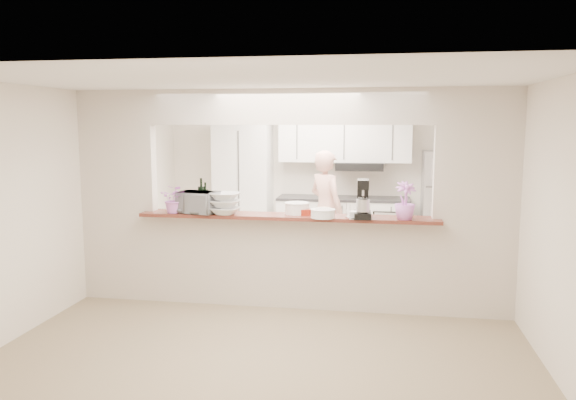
% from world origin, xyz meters
% --- Properties ---
extents(floor, '(6.00, 6.00, 0.00)m').
position_xyz_m(floor, '(0.00, 0.00, 0.00)').
color(floor, '#9B8D69').
rests_on(floor, ground).
extents(tile_overlay, '(5.00, 2.90, 0.01)m').
position_xyz_m(tile_overlay, '(0.00, 1.55, 0.01)').
color(tile_overlay, silver).
rests_on(tile_overlay, floor).
extents(partition, '(5.00, 0.15, 2.50)m').
position_xyz_m(partition, '(0.00, 0.00, 1.48)').
color(partition, beige).
rests_on(partition, floor).
extents(bar_counter, '(3.40, 0.38, 1.09)m').
position_xyz_m(bar_counter, '(0.00, -0.00, 0.58)').
color(bar_counter, beige).
rests_on(bar_counter, floor).
extents(kitchen_cabinets, '(3.15, 0.62, 2.25)m').
position_xyz_m(kitchen_cabinets, '(-0.19, 2.72, 0.97)').
color(kitchen_cabinets, white).
rests_on(kitchen_cabinets, floor).
extents(refrigerator, '(0.75, 0.70, 1.70)m').
position_xyz_m(refrigerator, '(2.05, 2.65, 0.85)').
color(refrigerator, '#B8B8BD').
rests_on(refrigerator, floor).
extents(flower_left, '(0.31, 0.28, 0.33)m').
position_xyz_m(flower_left, '(-1.30, -0.15, 1.25)').
color(flower_left, '#D872CB').
rests_on(flower_left, bar_counter).
extents(wine_bottle_a, '(0.08, 0.08, 0.39)m').
position_xyz_m(wine_bottle_a, '(-1.05, 0.07, 1.24)').
color(wine_bottle_a, black).
rests_on(wine_bottle_a, bar_counter).
extents(wine_bottle_b, '(0.07, 0.07, 0.34)m').
position_xyz_m(wine_bottle_b, '(-1.00, 0.07, 1.22)').
color(wine_bottle_b, black).
rests_on(wine_bottle_b, bar_counter).
extents(toaster_oven, '(0.50, 0.39, 0.25)m').
position_xyz_m(toaster_oven, '(-1.03, -0.10, 1.21)').
color(toaster_oven, '#A5A5A9').
rests_on(toaster_oven, bar_counter).
extents(serving_bowls, '(0.36, 0.36, 0.24)m').
position_xyz_m(serving_bowls, '(-0.70, -0.14, 1.21)').
color(serving_bowls, silver).
rests_on(serving_bowls, bar_counter).
extents(plate_stack_a, '(0.29, 0.29, 0.13)m').
position_xyz_m(plate_stack_a, '(0.10, 0.03, 1.16)').
color(plate_stack_a, white).
rests_on(plate_stack_a, bar_counter).
extents(plate_stack_b, '(0.27, 0.27, 0.10)m').
position_xyz_m(plate_stack_b, '(0.42, -0.19, 1.14)').
color(plate_stack_b, white).
rests_on(plate_stack_b, bar_counter).
extents(red_bowl, '(0.14, 0.14, 0.07)m').
position_xyz_m(red_bowl, '(0.20, -0.03, 1.12)').
color(red_bowl, maroon).
rests_on(red_bowl, bar_counter).
extents(tan_bowl, '(0.16, 0.16, 0.07)m').
position_xyz_m(tan_bowl, '(0.40, 0.08, 1.13)').
color(tan_bowl, beige).
rests_on(tan_bowl, bar_counter).
extents(utensil_caddy, '(0.28, 0.23, 0.23)m').
position_xyz_m(utensil_caddy, '(0.80, -0.15, 1.19)').
color(utensil_caddy, silver).
rests_on(utensil_caddy, bar_counter).
extents(stand_mixer, '(0.20, 0.30, 0.43)m').
position_xyz_m(stand_mixer, '(0.85, -0.14, 1.28)').
color(stand_mixer, black).
rests_on(stand_mixer, bar_counter).
extents(flower_right, '(0.30, 0.30, 0.41)m').
position_xyz_m(flower_right, '(1.30, -0.15, 1.29)').
color(flower_right, '#C56CC9').
rests_on(flower_right, bar_counter).
extents(person, '(0.74, 0.73, 1.72)m').
position_xyz_m(person, '(0.25, 1.86, 0.86)').
color(person, '#D99D8D').
rests_on(person, floor).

